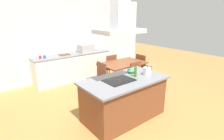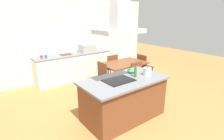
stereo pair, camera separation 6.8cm
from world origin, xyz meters
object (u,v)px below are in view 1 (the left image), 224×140
(countertop_microwave, at_px, (86,48))
(chair_at_left_end, at_px, (99,76))
(cutting_board, at_px, (65,55))
(chair_facing_island, at_px, (138,76))
(chair_at_right_end, at_px, (142,65))
(range_hood, at_px, (120,19))
(coffee_mug_red, at_px, (40,57))
(tea_kettle, at_px, (147,71))
(mixing_bowl, at_px, (131,71))
(dining_table, at_px, (123,65))
(cooktop, at_px, (119,80))
(chair_facing_back_wall, at_px, (110,65))
(coffee_mug_blue, at_px, (45,57))
(olive_oil_bottle, at_px, (136,72))

(countertop_microwave, distance_m, chair_at_left_end, 1.64)
(cutting_board, bearing_deg, chair_facing_island, -60.83)
(chair_facing_island, bearing_deg, chair_at_right_end, 36.01)
(range_hood, bearing_deg, chair_at_left_end, 72.52)
(countertop_microwave, bearing_deg, coffee_mug_red, 178.30)
(tea_kettle, relative_size, chair_at_right_end, 0.26)
(mixing_bowl, xyz_separation_m, range_hood, (-0.54, -0.21, 1.15))
(tea_kettle, height_order, chair_at_right_end, tea_kettle)
(dining_table, xyz_separation_m, chair_facing_island, (0.00, -0.67, -0.16))
(countertop_microwave, height_order, range_hood, range_hood)
(cutting_board, bearing_deg, cooktop, -92.54)
(chair_at_left_end, bearing_deg, cutting_board, 101.48)
(chair_facing_island, relative_size, chair_facing_back_wall, 1.00)
(chair_at_right_end, bearing_deg, coffee_mug_blue, 152.18)
(tea_kettle, height_order, coffee_mug_red, tea_kettle)
(cutting_board, bearing_deg, tea_kettle, -79.07)
(olive_oil_bottle, relative_size, countertop_microwave, 0.56)
(tea_kettle, relative_size, dining_table, 0.16)
(tea_kettle, bearing_deg, coffee_mug_red, 114.29)
(coffee_mug_red, bearing_deg, tea_kettle, -65.71)
(cooktop, bearing_deg, chair_facing_back_wall, 56.70)
(chair_at_right_end, height_order, chair_at_left_end, same)
(cutting_board, xyz_separation_m, range_hood, (-0.13, -2.93, 1.19))
(dining_table, bearing_deg, countertop_microwave, 106.45)
(cooktop, distance_m, chair_at_left_end, 1.52)
(mixing_bowl, distance_m, coffee_mug_red, 2.97)
(chair_facing_island, bearing_deg, cooktop, -151.57)
(cooktop, distance_m, dining_table, 1.96)
(cooktop, height_order, chair_at_right_end, cooktop)
(tea_kettle, distance_m, chair_at_left_end, 1.61)
(mixing_bowl, relative_size, chair_at_left_end, 0.21)
(range_hood, bearing_deg, mixing_bowl, 20.96)
(cooktop, xyz_separation_m, chair_facing_island, (1.36, 0.73, -0.40))
(countertop_microwave, height_order, chair_at_left_end, countertop_microwave)
(chair_at_left_end, distance_m, range_hood, 2.17)
(tea_kettle, relative_size, chair_facing_island, 0.26)
(chair_at_right_end, bearing_deg, cooktop, -148.36)
(cutting_board, bearing_deg, chair_at_left_end, -78.52)
(chair_facing_island, bearing_deg, dining_table, 90.00)
(countertop_microwave, relative_size, chair_at_left_end, 0.56)
(range_hood, bearing_deg, olive_oil_bottle, -7.03)
(cooktop, xyz_separation_m, chair_at_left_end, (0.44, 1.40, -0.40))
(tea_kettle, relative_size, coffee_mug_red, 2.53)
(countertop_microwave, xyz_separation_m, cutting_board, (-0.79, 0.05, -0.13))
(range_hood, bearing_deg, cooktop, 0.00)
(dining_table, xyz_separation_m, chair_facing_back_wall, (0.00, 0.67, -0.16))
(cooktop, distance_m, cutting_board, 2.93)
(coffee_mug_blue, bearing_deg, olive_oil_bottle, -71.87)
(mixing_bowl, xyz_separation_m, chair_facing_island, (0.81, 0.53, -0.44))
(chair_at_left_end, xyz_separation_m, chair_facing_island, (0.92, -0.67, 0.00))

